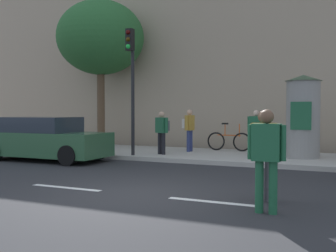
# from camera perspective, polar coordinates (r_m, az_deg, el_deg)

# --- Properties ---
(ground_plane) EXTENTS (80.00, 80.00, 0.00)m
(ground_plane) POSITION_cam_1_polar(r_m,az_deg,el_deg) (8.59, -4.76, -9.33)
(ground_plane) COLOR #2B2B2D
(sidewalk_curb) EXTENTS (36.00, 4.00, 0.15)m
(sidewalk_curb) POSITION_cam_1_polar(r_m,az_deg,el_deg) (14.99, 8.70, -4.18)
(sidewalk_curb) COLOR #B2ADA3
(sidewalk_curb) RESTS_ON ground_plane
(lane_markings) EXTENTS (25.80, 0.16, 0.01)m
(lane_markings) POSITION_cam_1_polar(r_m,az_deg,el_deg) (8.59, -4.76, -9.31)
(lane_markings) COLOR silver
(lane_markings) RESTS_ON ground_plane
(building_backdrop) EXTENTS (36.00, 5.00, 10.23)m
(building_backdrop) POSITION_cam_1_polar(r_m,az_deg,el_deg) (20.05, 12.89, 11.81)
(building_backdrop) COLOR tan
(building_backdrop) RESTS_ON ground_plane
(traffic_light) EXTENTS (0.24, 0.45, 4.38)m
(traffic_light) POSITION_cam_1_polar(r_m,az_deg,el_deg) (14.57, -5.09, 7.55)
(traffic_light) COLOR black
(traffic_light) RESTS_ON sidewalk_curb
(poster_column) EXTENTS (1.19, 1.19, 2.74)m
(poster_column) POSITION_cam_1_polar(r_m,az_deg,el_deg) (14.42, 18.06, 1.33)
(poster_column) COLOR gray
(poster_column) RESTS_ON sidewalk_curb
(street_tree) EXTENTS (3.81, 3.81, 6.40)m
(street_tree) POSITION_cam_1_polar(r_m,az_deg,el_deg) (18.82, -9.26, 11.83)
(street_tree) COLOR brown
(street_tree) RESTS_ON sidewalk_curb
(pedestrian_in_light_jacket) EXTENTS (0.64, 0.25, 1.72)m
(pedestrian_in_light_jacket) POSITION_cam_1_polar(r_m,az_deg,el_deg) (7.04, 13.37, -3.50)
(pedestrian_in_light_jacket) COLOR #1E5938
(pedestrian_in_light_jacket) RESTS_ON ground_plane
(pedestrian_with_bag) EXTENTS (0.51, 0.51, 1.71)m
(pedestrian_with_bag) POSITION_cam_1_polar(r_m,az_deg,el_deg) (7.92, 13.12, -2.89)
(pedestrian_with_bag) COLOR #4C4C51
(pedestrian_with_bag) RESTS_ON ground_plane
(pedestrian_with_backpack) EXTENTS (0.65, 0.28, 1.59)m
(pedestrian_with_backpack) POSITION_cam_1_polar(r_m,az_deg,el_deg) (15.15, 12.03, -0.31)
(pedestrian_with_backpack) COLOR black
(pedestrian_with_backpack) RESTS_ON sidewalk_curb
(pedestrian_in_red_top) EXTENTS (0.57, 0.51, 1.53)m
(pedestrian_in_red_top) POSITION_cam_1_polar(r_m,az_deg,el_deg) (14.84, -0.82, -0.41)
(pedestrian_in_red_top) COLOR black
(pedestrian_in_red_top) RESTS_ON sidewalk_curb
(pedestrian_in_dark_shirt) EXTENTS (0.41, 0.56, 1.61)m
(pedestrian_in_dark_shirt) POSITION_cam_1_polar(r_m,az_deg,el_deg) (15.91, 2.91, -0.10)
(pedestrian_in_dark_shirt) COLOR navy
(pedestrian_in_dark_shirt) RESTS_ON sidewalk_curb
(bicycle_leaning) EXTENTS (1.77, 0.10, 1.09)m
(bicycle_leaning) POSITION_cam_1_polar(r_m,az_deg,el_deg) (16.34, 8.36, -2.04)
(bicycle_leaning) COLOR black
(bicycle_leaning) RESTS_ON sidewalk_curb
(parked_car_silver) EXTENTS (4.42, 1.93, 1.49)m
(parked_car_silver) POSITION_cam_1_polar(r_m,az_deg,el_deg) (14.85, -16.53, -1.79)
(parked_car_silver) COLOR #2D5938
(parked_car_silver) RESTS_ON ground_plane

